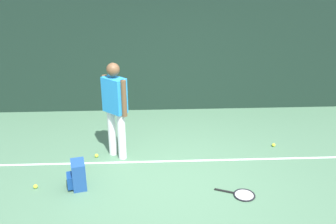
{
  "coord_description": "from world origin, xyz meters",
  "views": [
    {
      "loc": [
        -0.26,
        -5.1,
        3.29
      ],
      "look_at": [
        0.0,
        0.4,
        1.0
      ],
      "focal_mm": 40.22,
      "sensor_mm": 36.0,
      "label": 1
    }
  ],
  "objects_px": {
    "tennis_player": "(115,105)",
    "tennis_racket": "(242,195)",
    "tennis_ball_by_fence": "(35,186)",
    "tennis_ball_mid_court": "(96,156)",
    "tennis_ball_near_player": "(274,145)",
    "backpack": "(78,175)"
  },
  "relations": [
    {
      "from": "tennis_ball_near_player",
      "to": "tennis_ball_by_fence",
      "type": "relative_size",
      "value": 1.0
    },
    {
      "from": "tennis_player",
      "to": "backpack",
      "type": "height_order",
      "value": "tennis_player"
    },
    {
      "from": "tennis_racket",
      "to": "tennis_ball_mid_court",
      "type": "bearing_deg",
      "value": 174.15
    },
    {
      "from": "tennis_player",
      "to": "tennis_racket",
      "type": "distance_m",
      "value": 2.52
    },
    {
      "from": "tennis_ball_near_player",
      "to": "tennis_ball_by_fence",
      "type": "height_order",
      "value": "same"
    },
    {
      "from": "tennis_player",
      "to": "tennis_racket",
      "type": "xyz_separation_m",
      "value": [
        1.94,
        -1.29,
        -0.95
      ]
    },
    {
      "from": "tennis_ball_by_fence",
      "to": "tennis_ball_mid_court",
      "type": "bearing_deg",
      "value": 48.74
    },
    {
      "from": "tennis_player",
      "to": "tennis_racket",
      "type": "bearing_deg",
      "value": 8.36
    },
    {
      "from": "tennis_player",
      "to": "tennis_ball_by_fence",
      "type": "height_order",
      "value": "tennis_player"
    },
    {
      "from": "tennis_player",
      "to": "tennis_ball_by_fence",
      "type": "xyz_separation_m",
      "value": [
        -1.18,
        -0.96,
        -0.93
      ]
    },
    {
      "from": "backpack",
      "to": "tennis_racket",
      "type": "bearing_deg",
      "value": 68.75
    },
    {
      "from": "tennis_ball_by_fence",
      "to": "tennis_ball_mid_court",
      "type": "relative_size",
      "value": 1.0
    },
    {
      "from": "backpack",
      "to": "tennis_ball_by_fence",
      "type": "bearing_deg",
      "value": -103.84
    },
    {
      "from": "tennis_player",
      "to": "tennis_ball_near_player",
      "type": "bearing_deg",
      "value": 46.26
    },
    {
      "from": "tennis_racket",
      "to": "tennis_ball_by_fence",
      "type": "height_order",
      "value": "tennis_ball_by_fence"
    },
    {
      "from": "tennis_player",
      "to": "tennis_ball_mid_court",
      "type": "height_order",
      "value": "tennis_player"
    },
    {
      "from": "tennis_ball_near_player",
      "to": "backpack",
      "type": "bearing_deg",
      "value": -160.96
    },
    {
      "from": "tennis_player",
      "to": "tennis_ball_near_player",
      "type": "relative_size",
      "value": 25.76
    },
    {
      "from": "tennis_ball_by_fence",
      "to": "tennis_ball_near_player",
      "type": "bearing_deg",
      "value": 16.11
    },
    {
      "from": "tennis_racket",
      "to": "tennis_ball_near_player",
      "type": "xyz_separation_m",
      "value": [
        0.94,
        1.5,
        0.02
      ]
    },
    {
      "from": "tennis_player",
      "to": "tennis_ball_near_player",
      "type": "distance_m",
      "value": 3.03
    },
    {
      "from": "tennis_player",
      "to": "tennis_ball_mid_court",
      "type": "distance_m",
      "value": 1.01
    }
  ]
}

